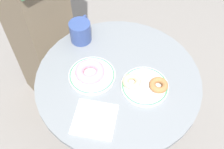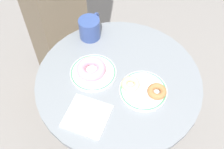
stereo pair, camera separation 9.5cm
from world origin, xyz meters
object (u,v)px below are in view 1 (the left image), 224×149
(plate_left, at_px, (92,74))
(plate_right, at_px, (145,86))
(donut_glazed, at_px, (132,81))
(donut_pink_frosted, at_px, (90,72))
(coffee_mug, at_px, (81,31))
(donut_cinnamon, at_px, (159,85))
(cafe_table, at_px, (117,111))
(paper_napkin, at_px, (95,119))

(plate_left, height_order, plate_right, same)
(donut_glazed, bearing_deg, plate_right, -6.71)
(donut_pink_frosted, xyz_separation_m, coffee_mug, (-0.06, 0.19, 0.02))
(donut_pink_frosted, relative_size, donut_cinnamon, 1.61)
(donut_cinnamon, bearing_deg, cafe_table, 164.51)
(plate_left, bearing_deg, paper_napkin, -81.16)
(cafe_table, bearing_deg, paper_napkin, -111.16)
(plate_right, xyz_separation_m, donut_glazed, (-0.05, 0.01, 0.02))
(cafe_table, distance_m, plate_left, 0.27)
(cafe_table, xyz_separation_m, donut_pink_frosted, (-0.10, -0.00, 0.27))
(cafe_table, bearing_deg, coffee_mug, 130.43)
(cafe_table, distance_m, donut_pink_frosted, 0.29)
(donut_pink_frosted, bearing_deg, donut_glazed, -10.08)
(plate_left, distance_m, donut_cinnamon, 0.24)
(plate_right, height_order, paper_napkin, plate_right)
(donut_glazed, xyz_separation_m, paper_napkin, (-0.12, -0.14, -0.02))
(coffee_mug, bearing_deg, plate_left, -70.88)
(cafe_table, xyz_separation_m, paper_napkin, (-0.07, -0.18, 0.25))
(donut_cinnamon, bearing_deg, paper_napkin, -147.15)
(plate_left, bearing_deg, donut_pink_frosted, -131.65)
(plate_right, xyz_separation_m, donut_cinnamon, (0.05, -0.00, 0.02))
(plate_left, xyz_separation_m, coffee_mug, (-0.06, 0.18, 0.04))
(donut_cinnamon, distance_m, paper_napkin, 0.25)
(coffee_mug, bearing_deg, donut_pink_frosted, -73.36)
(coffee_mug, bearing_deg, donut_cinnamon, -36.88)
(donut_glazed, bearing_deg, donut_pink_frosted, 169.92)
(cafe_table, xyz_separation_m, plate_left, (-0.10, 0.00, 0.25))
(cafe_table, xyz_separation_m, coffee_mug, (-0.16, 0.19, 0.29))
(donut_cinnamon, xyz_separation_m, coffee_mug, (-0.30, 0.23, 0.02))
(donut_pink_frosted, bearing_deg, plate_right, -9.29)
(plate_left, bearing_deg, cafe_table, -2.26)
(donut_pink_frosted, bearing_deg, cafe_table, 2.00)
(plate_right, relative_size, donut_pink_frosted, 1.57)
(paper_napkin, bearing_deg, donut_glazed, 51.08)
(paper_napkin, bearing_deg, plate_left, 98.84)
(donut_cinnamon, height_order, paper_napkin, donut_cinnamon)
(paper_napkin, bearing_deg, donut_pink_frosted, 101.32)
(donut_glazed, height_order, paper_napkin, donut_glazed)
(plate_left, relative_size, coffee_mug, 1.38)
(plate_right, bearing_deg, donut_glazed, 173.29)
(paper_napkin, height_order, coffee_mug, coffee_mug)
(plate_left, height_order, paper_napkin, plate_left)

